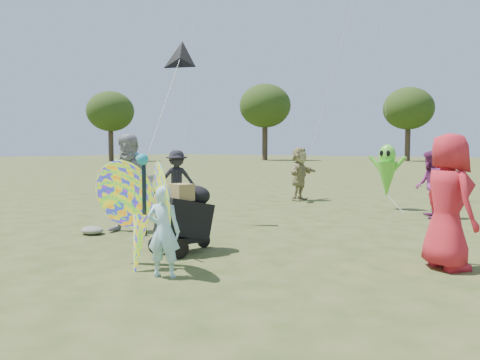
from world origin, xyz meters
name	(u,v)px	position (x,y,z in m)	size (l,w,h in m)	color
ground	(187,262)	(0.00, 0.00, 0.00)	(160.00, 160.00, 0.00)	#51592B
child_girl	(164,232)	(0.30, -0.73, 0.59)	(0.43, 0.28, 1.17)	#A8E0EE
adult_man	(131,184)	(-2.51, 1.04, 0.96)	(0.93, 0.73, 1.92)	#9C9DA2
grey_bag	(92,230)	(-2.97, 0.46, 0.08)	(0.47, 0.39, 0.15)	gray
crowd_a	(448,201)	(3.04, 1.93, 0.92)	(0.90, 0.59, 1.85)	red
crowd_b	(177,179)	(-4.51, 4.22, 0.79)	(1.02, 0.59, 1.58)	black
crowd_d	(300,174)	(-2.79, 7.86, 0.83)	(1.55, 0.49, 1.67)	tan
crowd_e	(430,184)	(1.50, 6.55, 0.79)	(0.77, 0.60, 1.58)	#7C2964
crowd_i	(132,171)	(-8.71, 6.08, 0.80)	(1.03, 0.59, 1.60)	#206CB1
jogging_stroller	(186,214)	(-0.48, 0.48, 0.61)	(0.68, 1.12, 1.09)	black
butterfly_kite	(141,211)	(-0.25, -0.62, 0.80)	(1.74, 0.75, 1.78)	#FF4328
delta_kite_rig	(180,59)	(-2.52, 2.40, 3.53)	(0.89, 1.59, 2.41)	black
alien_kite	(387,173)	(0.13, 7.47, 0.97)	(1.12, 0.69, 1.74)	#5BD031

